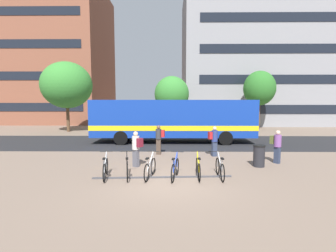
{
  "coord_description": "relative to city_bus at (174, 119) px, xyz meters",
  "views": [
    {
      "loc": [
        0.15,
        -9.1,
        3.0
      ],
      "look_at": [
        -0.01,
        4.53,
        1.72
      ],
      "focal_mm": 26.48,
      "sensor_mm": 36.0,
      "label": 1
    }
  ],
  "objects": [
    {
      "name": "ground",
      "position": [
        -0.38,
        -9.5,
        -1.78
      ],
      "size": [
        200.0,
        200.0,
        0.0
      ],
      "primitive_type": "plane",
      "color": "#7A6656"
    },
    {
      "name": "bus_lane_asphalt",
      "position": [
        -0.38,
        0.0,
        -1.77
      ],
      "size": [
        80.0,
        7.2,
        0.01
      ],
      "primitive_type": "cube",
      "color": "#232326",
      "rests_on": "ground"
    },
    {
      "name": "city_bus",
      "position": [
        0.0,
        0.0,
        0.0
      ],
      "size": [
        12.03,
        2.62,
        3.2
      ],
      "rotation": [
        0.0,
        0.0,
        -0.0
      ],
      "color": "#14389E",
      "rests_on": "ground"
    },
    {
      "name": "bike_rack",
      "position": [
        -0.55,
        -8.93,
        -1.68
      ],
      "size": [
        5.57,
        0.41,
        0.7
      ],
      "rotation": [
        0.0,
        0.0,
        0.06
      ],
      "color": "#47474C",
      "rests_on": "ground"
    },
    {
      "name": "parked_bicycle_silver_0",
      "position": [
        -2.83,
        -8.97,
        -1.39
      ],
      "size": [
        0.52,
        1.71,
        0.99
      ],
      "rotation": [
        0.0,
        0.0,
        1.72
      ],
      "color": "black",
      "rests_on": "ground"
    },
    {
      "name": "parked_bicycle_black_1",
      "position": [
        -1.98,
        -8.92,
        -1.39
      ],
      "size": [
        0.52,
        1.7,
        0.99
      ],
      "rotation": [
        0.0,
        0.0,
        1.75
      ],
      "color": "black",
      "rests_on": "ground"
    },
    {
      "name": "parked_bicycle_white_2",
      "position": [
        -1.05,
        -8.92,
        -1.39
      ],
      "size": [
        0.52,
        1.7,
        0.99
      ],
      "rotation": [
        0.0,
        0.0,
        1.39
      ],
      "color": "black",
      "rests_on": "ground"
    },
    {
      "name": "parked_bicycle_blue_3",
      "position": [
        -0.05,
        -8.99,
        -1.39
      ],
      "size": [
        0.53,
        1.7,
        0.99
      ],
      "rotation": [
        0.0,
        0.0,
        1.39
      ],
      "color": "black",
      "rests_on": "ground"
    },
    {
      "name": "parked_bicycle_yellow_4",
      "position": [
        0.87,
        -8.92,
        -1.39
      ],
      "size": [
        0.52,
        1.72,
        0.99
      ],
      "rotation": [
        0.0,
        0.0,
        1.55
      ],
      "color": "black",
      "rests_on": "ground"
    },
    {
      "name": "parked_bicycle_silver_5",
      "position": [
        1.74,
        -8.9,
        -1.39
      ],
      "size": [
        0.52,
        1.72,
        0.99
      ],
      "rotation": [
        0.0,
        0.0,
        1.57
      ],
      "color": "black",
      "rests_on": "ground"
    },
    {
      "name": "commuter_olive_pack_0",
      "position": [
        5.03,
        -6.43,
        -0.83
      ],
      "size": [
        0.57,
        0.6,
        1.64
      ],
      "rotation": [
        0.0,
        0.0,
        5.38
      ],
      "color": "#2D3851",
      "rests_on": "ground"
    },
    {
      "name": "commuter_red_pack_1",
      "position": [
        2.19,
        -4.87,
        -0.81
      ],
      "size": [
        0.57,
        0.41,
        1.68
      ],
      "rotation": [
        0.0,
        0.0,
        0.22
      ],
      "color": "#2D3851",
      "rests_on": "ground"
    },
    {
      "name": "commuter_maroon_pack_2",
      "position": [
        -1.83,
        -7.23,
        -0.81
      ],
      "size": [
        0.6,
        0.55,
        1.67
      ],
      "rotation": [
        0.0,
        0.0,
        2.52
      ],
      "color": "#565660",
      "rests_on": "ground"
    },
    {
      "name": "commuter_red_pack_3",
      "position": [
        -0.9,
        -4.4,
        -0.79
      ],
      "size": [
        0.55,
        0.37,
        1.7
      ],
      "rotation": [
        0.0,
        0.0,
        3.05
      ],
      "color": "#47382D",
      "rests_on": "ground"
    },
    {
      "name": "trash_bin",
      "position": [
        3.92,
        -7.1,
        -1.26
      ],
      "size": [
        0.55,
        0.55,
        1.03
      ],
      "color": "#232328",
      "rests_on": "ground"
    },
    {
      "name": "street_tree_0",
      "position": [
        9.65,
        9.35,
        2.81
      ],
      "size": [
        3.49,
        3.49,
        6.53
      ],
      "color": "brown",
      "rests_on": "ground"
    },
    {
      "name": "street_tree_1",
      "position": [
        -0.13,
        8.57,
        2.17
      ],
      "size": [
        3.75,
        3.75,
        5.87
      ],
      "color": "brown",
      "rests_on": "ground"
    },
    {
      "name": "street_tree_2",
      "position": [
        -10.89,
        6.88,
        3.01
      ],
      "size": [
        5.09,
        5.09,
        7.16
      ],
      "color": "brown",
      "rests_on": "ground"
    },
    {
      "name": "building_left_wing",
      "position": [
        -20.18,
        20.59,
        8.32
      ],
      "size": [
        19.39,
        14.02,
        20.19
      ],
      "color": "brown",
      "rests_on": "ground"
    },
    {
      "name": "building_right_wing",
      "position": [
        15.0,
        17.76,
        7.32
      ],
      "size": [
        26.75,
        11.78,
        18.19
      ],
      "color": "gray",
      "rests_on": "ground"
    }
  ]
}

